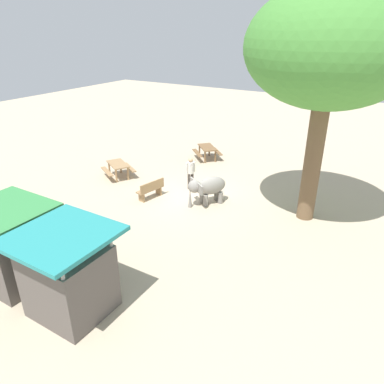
{
  "coord_description": "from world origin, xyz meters",
  "views": [
    {
      "loc": [
        -7.74,
        13.19,
        7.37
      ],
      "look_at": [
        -0.47,
        1.07,
        0.8
      ],
      "focal_mm": 33.43,
      "sensor_mm": 36.0,
      "label": 1
    }
  ],
  "objects": [
    {
      "name": "shade_tree_main",
      "position": [
        -4.98,
        -0.73,
        6.64
      ],
      "size": [
        6.09,
        5.58,
        8.87
      ],
      "color": "brown",
      "rests_on": "ground_plane"
    },
    {
      "name": "elephant",
      "position": [
        -0.82,
        0.3,
        0.82
      ],
      "size": [
        1.63,
        1.75,
        1.28
      ],
      "rotation": [
        0.0,
        0.0,
        0.96
      ],
      "color": "gray",
      "rests_on": "ground_plane"
    },
    {
      "name": "picnic_table_far",
      "position": [
        4.77,
        -0.02,
        0.59
      ],
      "size": [
        2.04,
        2.03,
        0.78
      ],
      "rotation": [
        0.0,
        0.0,
        5.76
      ],
      "color": "#9E7A51",
      "rests_on": "ground_plane"
    },
    {
      "name": "person_handler",
      "position": [
        0.7,
        -0.74,
        0.95
      ],
      "size": [
        0.32,
        0.46,
        1.62
      ],
      "rotation": [
        0.0,
        0.0,
        2.65
      ],
      "color": "#3F3833",
      "rests_on": "ground_plane"
    },
    {
      "name": "picnic_table_near",
      "position": [
        2.09,
        -4.99,
        0.59
      ],
      "size": [
        2.11,
        2.11,
        0.78
      ],
      "rotation": [
        0.0,
        0.0,
        5.51
      ],
      "color": "brown",
      "rests_on": "ground_plane"
    },
    {
      "name": "market_stall_green",
      "position": [
        1.8,
        8.17,
        1.14
      ],
      "size": [
        2.5,
        2.5,
        2.52
      ],
      "color": "#59514C",
      "rests_on": "ground_plane"
    },
    {
      "name": "ground_plane",
      "position": [
        0.0,
        0.0,
        0.0
      ],
      "size": [
        60.0,
        60.0,
        0.0
      ],
      "primitive_type": "plane",
      "color": "#BAA88C"
    },
    {
      "name": "wooden_bench",
      "position": [
        1.71,
        1.18,
        0.47
      ],
      "size": [
        0.69,
        1.45,
        0.88
      ],
      "rotation": [
        0.0,
        0.0,
        4.5
      ],
      "color": "#9E7A51",
      "rests_on": "ground_plane"
    },
    {
      "name": "market_stall_teal",
      "position": [
        -0.8,
        8.17,
        1.14
      ],
      "size": [
        2.5,
        2.5,
        2.52
      ],
      "color": "#59514C",
      "rests_on": "ground_plane"
    }
  ]
}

